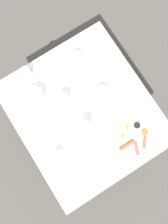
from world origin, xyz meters
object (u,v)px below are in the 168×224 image
teacup_with_saucer_right (76,58)px  knife_by_plate (84,157)px  creamer_jug (59,153)px  breakfast_plate (133,137)px  teapot_near (35,96)px  water_glass_short (64,99)px  teacup_with_saucer_left (103,92)px  water_glass_tall (86,126)px  spoon_for_tea (72,189)px  wine_glass_spare (26,73)px  fork_by_plate (109,63)px

teacup_with_saucer_right → knife_by_plate: bearing=-117.5°
teacup_with_saucer_right → creamer_jug: size_ratio=1.89×
breakfast_plate → creamer_jug: 0.53m
breakfast_plate → teapot_near: bearing=125.4°
water_glass_short → knife_by_plate: size_ratio=0.55×
teacup_with_saucer_left → teacup_with_saucer_right: size_ratio=1.00×
teacup_with_saucer_left → knife_by_plate: 0.47m
water_glass_tall → knife_by_plate: size_ratio=0.58×
teacup_with_saucer_left → spoon_for_tea: bearing=-140.1°
breakfast_plate → water_glass_tall: bearing=135.7°
water_glass_tall → knife_by_plate: 0.22m
wine_glass_spare → knife_by_plate: (0.03, -0.72, -0.05)m
teapot_near → creamer_jug: 0.42m
fork_by_plate → spoon_for_tea: same height
teapot_near → spoon_for_tea: bearing=161.6°
teapot_near → teacup_with_saucer_left: size_ratio=1.52×
teacup_with_saucer_left → water_glass_tall: water_glass_tall is taller
water_glass_short → fork_by_plate: (0.42, 0.06, -0.05)m
teacup_with_saucer_right → teacup_with_saucer_left: bearing=-85.5°
water_glass_short → fork_by_plate: bearing=8.8°
spoon_for_tea → water_glass_short: bearing=63.1°
wine_glass_spare → teacup_with_saucer_left: bearing=-46.3°
water_glass_tall → wine_glass_spare: size_ratio=1.09×
breakfast_plate → teapot_near: 0.74m
wine_glass_spare → knife_by_plate: wine_glass_spare is taller
water_glass_tall → fork_by_plate: (0.39, 0.31, -0.05)m
teacup_with_saucer_right → fork_by_plate: teacup_with_saucer_right is taller
spoon_for_tea → teacup_with_saucer_left: bearing=39.9°
teacup_with_saucer_left → teacup_with_saucer_right: bearing=94.5°
water_glass_short → wine_glass_spare: water_glass_short is taller
teapot_near → fork_by_plate: (0.58, -0.06, -0.05)m
teapot_near → teacup_with_saucer_right: 0.40m
teapot_near → breakfast_plate: bearing=-152.8°
teacup_with_saucer_right → spoon_for_tea: 0.92m
knife_by_plate → spoon_for_tea: size_ratio=1.24×
teapot_near → water_glass_short: size_ratio=1.99×
fork_by_plate → teacup_with_saucer_right: bearing=140.6°
wine_glass_spare → creamer_jug: 0.61m
teacup_with_saucer_left → teapot_near: bearing=151.9°
water_glass_tall → creamer_jug: water_glass_tall is taller
breakfast_plate → knife_by_plate: (-0.36, 0.06, -0.01)m
teacup_with_saucer_right → knife_by_plate: size_ratio=0.72×
water_glass_short → spoon_for_tea: water_glass_short is taller
water_glass_short → water_glass_tall: bearing=-83.3°
knife_by_plate → water_glass_short: bearing=77.0°
water_glass_short → creamer_jug: 0.37m
wine_glass_spare → spoon_for_tea: bearing=-100.1°
wine_glass_spare → spoon_for_tea: (-0.15, -0.85, -0.05)m
water_glass_tall → wine_glass_spare: 0.57m
spoon_for_tea → knife_by_plate: bearing=36.3°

